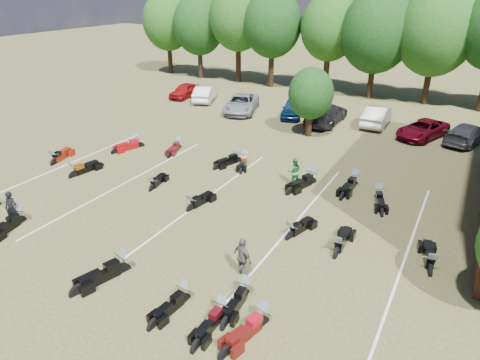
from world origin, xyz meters
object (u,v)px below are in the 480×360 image
Objects in this scene: person_grey at (243,258)px; motorcycle_14 at (178,149)px; person_black at (11,208)px; car_0 at (185,91)px; person_green at (294,172)px; car_4 at (292,109)px; motorcycle_7 at (55,164)px; motorcycle_3 at (184,301)px.

motorcycle_14 is (-10.39, 9.90, -0.81)m from person_grey.
motorcycle_14 is at bearing 67.88° from person_black.
person_green is (16.93, -13.24, 0.13)m from car_0.
person_green reaches higher than car_0.
car_4 is 2.53× the size of person_green.
car_4 reaches higher than car_0.
person_grey is (6.65, -20.70, 0.12)m from car_4.
person_grey is at bearing -53.63° from car_0.
person_green is at bearing -59.59° from person_grey.
car_0 is 2.46× the size of person_green.
car_0 is 2.42× the size of person_grey.
motorcycle_14 is (5.11, 5.89, 0.00)m from motorcycle_7.
motorcycle_14 is (7.95, -11.77, -0.67)m from car_0.
car_4 is 18.89m from motorcycle_7.
person_black reaches higher than person_green.
person_green is 8.56m from person_grey.
car_4 is 21.74m from person_grey.
person_black is 11.28m from person_grey.
person_grey is 14.38m from motorcycle_14.
person_black is 10.10m from motorcycle_3.
motorcycle_14 is at bearing -59.84° from car_0.
person_green is at bearing 27.93° from person_black.
person_black reaches higher than motorcycle_7.
motorcycle_14 is at bearing -22.75° from person_grey.
motorcycle_3 is at bearing 85.60° from person_grey.
person_green is (9.72, 10.20, -0.01)m from person_black.
person_grey reaches higher than motorcycle_7.
car_0 reaches higher than motorcycle_14.
motorcycle_3 is 0.85× the size of motorcycle_7.
motorcycle_7 is (2.85, -17.66, -0.67)m from car_0.
person_black is at bearing -116.76° from car_4.
motorcycle_14 is (-3.74, -10.79, -0.69)m from car_4.
motorcycle_7 is at bearing -133.40° from car_4.
car_4 is at bearing -96.08° from person_green.
person_black is at bearing 17.18° from person_green.
person_grey reaches higher than motorcycle_14.
person_grey reaches higher than motorcycle_3.
motorcycle_14 is at bearing -38.48° from person_green.
person_black reaches higher than motorcycle_3.
motorcycle_7 is at bearing 6.33° from person_grey.
motorcycle_7 is 7.79m from motorcycle_14.
car_0 is 11.73m from car_4.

